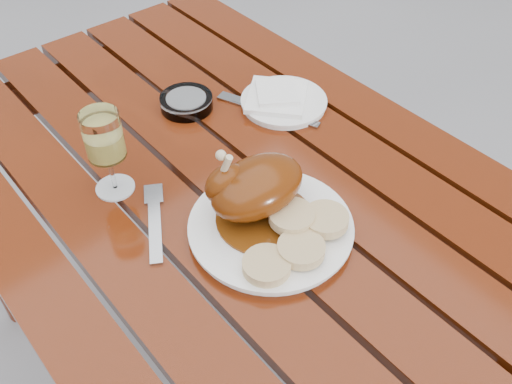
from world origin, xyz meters
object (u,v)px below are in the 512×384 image
wine_glass (107,154)px  side_plate (284,102)px  ashtray (186,102)px  table (224,293)px  dinner_plate (271,228)px

wine_glass → side_plate: wine_glass is taller
side_plate → ashtray: 0.19m
wine_glass → ashtray: wine_glass is taller
wine_glass → side_plate: 0.39m
wine_glass → ashtray: 0.26m
table → side_plate: 0.45m
dinner_plate → wine_glass: 0.29m
wine_glass → side_plate: bearing=-0.6°
wine_glass → ashtray: bearing=26.5°
wine_glass → ashtray: (0.23, 0.11, -0.06)m
side_plate → dinner_plate: bearing=-135.4°
dinner_plate → side_plate: bearing=44.6°
table → wine_glass: wine_glass is taller
side_plate → ashtray: ashtray is taller
ashtray → side_plate: bearing=-37.3°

